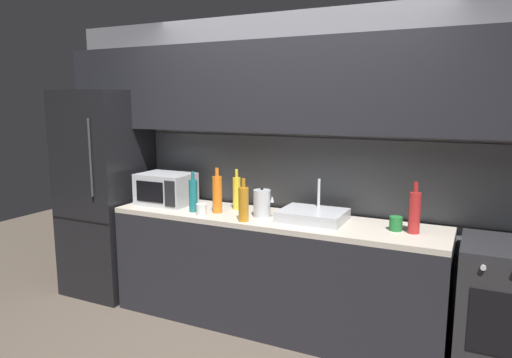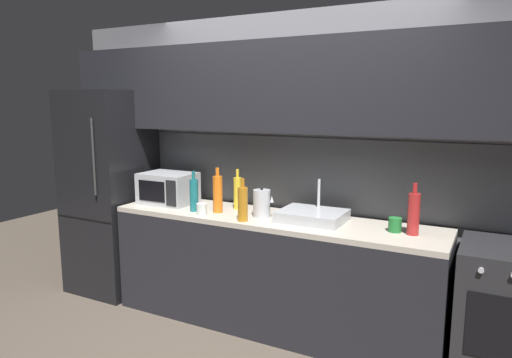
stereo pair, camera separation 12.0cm
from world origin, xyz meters
The scene contains 14 objects.
back_wall centered at (0.00, 1.20, 1.55)m, with size 4.38×0.44×2.50m.
counter_run centered at (0.00, 0.90, 0.45)m, with size 2.64×0.60×0.90m.
refrigerator centered at (-1.70, 0.90, 0.94)m, with size 0.68×0.69×1.89m.
oven_range centered at (1.66, 0.90, 0.45)m, with size 0.60×0.62×0.90m.
microwave centered at (-1.02, 0.92, 1.04)m, with size 0.46×0.35×0.27m.
sink_basin centered at (0.33, 0.93, 0.94)m, with size 0.48×0.38×0.30m.
kettle centered at (-0.07, 0.87, 1.01)m, with size 0.17×0.13×0.24m.
wine_bottle_teal centered at (-0.64, 0.78, 1.04)m, with size 0.07×0.07×0.33m.
wine_bottle_orange centered at (-0.45, 0.83, 1.05)m, with size 0.08×0.08×0.37m.
wine_bottle_red centered at (1.06, 0.91, 1.05)m, with size 0.08×0.08×0.35m.
wine_bottle_yellow centered at (-0.37, 1.01, 1.04)m, with size 0.07×0.07×0.34m.
wine_bottle_amber centered at (-0.13, 0.69, 1.03)m, with size 0.08×0.08×0.33m.
mug_green centered at (0.94, 0.92, 0.95)m, with size 0.09×0.09×0.10m, color #1E6B2D.
mug_clear centered at (-0.52, 0.71, 0.94)m, with size 0.08×0.08×0.09m, color silver.
Camera 1 is at (1.43, -2.30, 1.78)m, focal length 32.43 mm.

